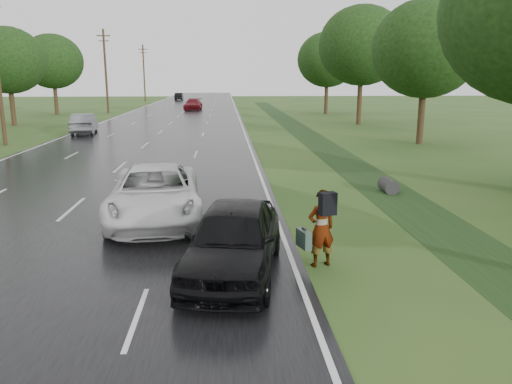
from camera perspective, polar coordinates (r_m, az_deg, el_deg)
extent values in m
cube|color=black|center=(53.98, -9.19, 8.23)|extent=(14.00, 180.00, 0.04)
cube|color=silver|center=(53.76, -1.94, 8.39)|extent=(0.12, 180.00, 0.01)
cube|color=silver|center=(55.04, -16.27, 7.99)|extent=(0.12, 180.00, 0.01)
cube|color=silver|center=(53.98, -9.19, 8.25)|extent=(0.12, 180.00, 0.01)
cube|color=#193313|center=(29.58, 8.82, 4.37)|extent=(2.20, 120.00, 0.01)
cylinder|color=#2D2D2D|center=(20.04, 14.89, 0.71)|extent=(0.56, 1.00, 0.56)
cylinder|color=#392A17|center=(65.17, -16.79, 13.03)|extent=(0.26, 0.26, 10.00)
cube|color=#392A17|center=(65.34, -17.05, 16.71)|extent=(1.60, 0.12, 0.12)
cube|color=#392A17|center=(65.30, -17.01, 16.19)|extent=(1.20, 0.10, 0.10)
cylinder|color=#392A17|center=(94.66, -12.68, 13.09)|extent=(0.26, 0.26, 10.00)
cube|color=#392A17|center=(94.78, -12.81, 15.63)|extent=(1.60, 0.12, 0.12)
cube|color=#392A17|center=(94.75, -12.79, 15.26)|extent=(1.20, 0.10, 0.10)
cylinder|color=#392A17|center=(35.17, 18.34, 8.11)|extent=(0.44, 0.44, 3.52)
ellipsoid|color=black|center=(35.11, 18.86, 15.24)|extent=(7.00, 7.00, 6.30)
cylinder|color=#392A17|center=(48.30, 11.74, 10.03)|extent=(0.44, 0.44, 4.16)
ellipsoid|color=black|center=(48.32, 12.02, 16.05)|extent=(8.00, 8.00, 7.20)
cylinder|color=#392A17|center=(61.85, 8.03, 10.55)|extent=(0.44, 0.44, 3.68)
ellipsoid|color=black|center=(61.83, 8.16, 14.75)|extent=(7.20, 7.20, 6.48)
cylinder|color=#392A17|center=(51.42, -26.06, 8.72)|extent=(0.44, 0.44, 3.36)
ellipsoid|color=black|center=(51.37, -26.53, 13.33)|extent=(6.60, 6.60, 5.94)
cylinder|color=#392A17|center=(64.77, -21.90, 9.79)|extent=(0.44, 0.44, 3.52)
ellipsoid|color=black|center=(64.74, -22.24, 13.65)|extent=(7.00, 7.00, 6.30)
imported|color=#A5998C|center=(11.76, 7.46, -4.12)|extent=(0.78, 0.62, 1.85)
cube|color=black|center=(11.35, 8.20, -1.33)|extent=(0.42, 0.32, 0.52)
cube|color=#354D42|center=(11.74, 5.49, -5.36)|extent=(0.32, 0.55, 0.42)
cube|color=black|center=(11.67, 5.51, -4.21)|extent=(0.10, 0.18, 0.04)
imported|color=white|center=(15.67, -11.47, -0.19)|extent=(3.24, 6.13, 1.64)
imported|color=black|center=(11.13, -2.61, -5.42)|extent=(2.70, 5.02, 1.62)
imported|color=gray|center=(41.61, -19.05, 7.41)|extent=(2.31, 4.91, 1.56)
imported|color=maroon|center=(68.61, -7.20, 9.92)|extent=(2.48, 5.27, 1.49)
imported|color=black|center=(98.13, -8.79, 10.74)|extent=(1.52, 4.21, 1.38)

